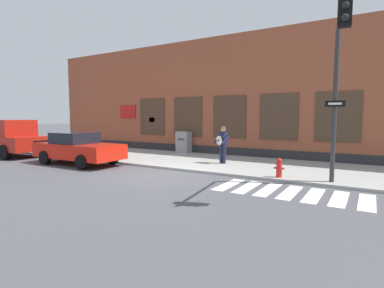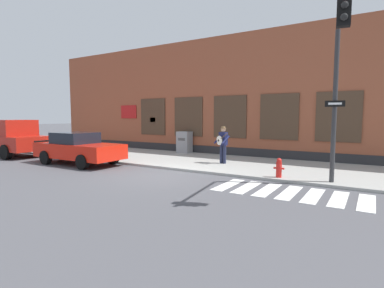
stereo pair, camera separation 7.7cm
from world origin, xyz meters
name	(u,v)px [view 1 (the left image)]	position (x,y,z in m)	size (l,w,h in m)	color
ground_plane	(162,175)	(0.00, 0.00, 0.00)	(160.00, 160.00, 0.00)	#4C4C51
sidewalk	(207,162)	(0.00, 3.77, 0.05)	(28.00, 5.25, 0.10)	#9E9E99
building_backdrop	(243,98)	(0.00, 8.39, 3.41)	(28.00, 4.06, 6.84)	brown
crosswalk	(314,196)	(5.59, -0.16, 0.01)	(5.78, 1.90, 0.01)	silver
red_car	(78,148)	(-5.09, 0.11, 0.77)	(4.61, 2.00, 1.53)	red
red_truck	(9,138)	(-11.09, 0.08, 1.06)	(5.41, 2.19, 2.10)	#AD1E14
busker	(222,142)	(1.00, 3.35, 1.09)	(0.72, 0.66, 1.73)	#1E233D
traffic_light	(338,68)	(6.04, 0.41, 3.68)	(0.86, 3.27, 5.15)	#2D2D30
utility_box	(184,142)	(-2.78, 5.94, 0.75)	(0.79, 0.66, 1.28)	gray
fire_hydrant	(279,168)	(4.14, 1.49, 0.45)	(0.38, 0.20, 0.70)	red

